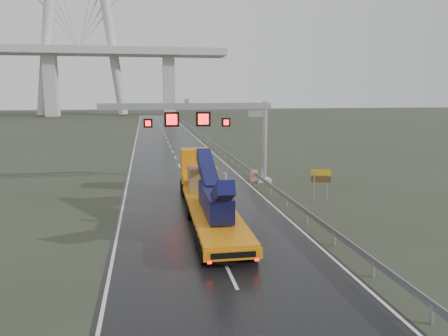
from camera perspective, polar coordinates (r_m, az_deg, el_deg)
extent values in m
plane|color=#303726|center=(21.36, -0.06, -12.00)|extent=(400.00, 400.00, 0.00)
cube|color=black|center=(60.15, -6.74, 2.16)|extent=(11.00, 200.00, 0.02)
cube|color=#B5B5B0|center=(39.70, 5.22, -1.55)|extent=(1.20, 1.20, 0.30)
cylinder|color=#999BA2|center=(39.17, 5.29, 3.40)|extent=(0.48, 0.48, 7.20)
cube|color=#999BA2|center=(37.70, -4.89, 8.04)|extent=(14.80, 0.55, 0.55)
cube|color=#999BA2|center=(38.76, 4.21, 7.35)|extent=(1.40, 0.35, 0.90)
cube|color=#999BA2|center=(37.69, -4.90, 8.72)|extent=(0.35, 0.35, 0.35)
cube|color=black|center=(37.60, -6.85, 6.32)|extent=(1.25, 0.25, 1.25)
cube|color=#FF0C0C|center=(37.46, -6.83, 6.31)|extent=(0.90, 0.02, 0.90)
cube|color=black|center=(37.85, -2.74, 6.40)|extent=(1.25, 0.25, 1.25)
cube|color=#FF0C0C|center=(37.72, -2.71, 6.39)|extent=(0.90, 0.02, 0.90)
cube|color=black|center=(37.56, -9.90, 5.78)|extent=(0.75, 0.25, 0.75)
cube|color=#FF0C0C|center=(37.42, -9.90, 5.77)|extent=(0.54, 0.02, 0.54)
cube|color=black|center=(38.18, 0.26, 5.99)|extent=(0.75, 0.25, 0.75)
cube|color=#FF0C0C|center=(38.04, 0.30, 5.98)|extent=(0.54, 0.02, 0.54)
cube|color=#B5B5B0|center=(162.63, -21.65, 10.02)|extent=(4.00, 6.00, 21.00)
cube|color=#B5B5B0|center=(159.77, -7.21, 10.63)|extent=(4.00, 6.00, 21.00)
cube|color=orange|center=(26.07, -1.48, -5.67)|extent=(2.80, 13.11, 0.33)
cube|color=orange|center=(19.86, 1.21, -11.27)|extent=(2.71, 0.15, 0.51)
cube|color=black|center=(19.80, 1.25, -11.33)|extent=(2.05, 0.05, 0.28)
cube|color=#FF0505|center=(19.75, -1.89, -12.27)|extent=(0.21, 0.04, 0.11)
cube|color=#FF0505|center=(20.11, 4.32, -11.87)|extent=(0.21, 0.04, 0.11)
cube|color=orange|center=(32.66, -3.14, -1.84)|extent=(2.44, 1.15, 0.47)
cube|color=orange|center=(34.16, -3.41, -1.72)|extent=(2.47, 2.84, 1.12)
cube|color=orange|center=(35.60, -3.71, 0.58)|extent=(2.36, 1.90, 2.43)
cube|color=black|center=(36.50, -3.86, 1.25)|extent=(2.15, 0.08, 1.12)
cube|color=#0D133E|center=(24.95, -1.19, -4.27)|extent=(1.39, 5.62, 1.31)
cube|color=#0D133E|center=(27.88, -2.15, -0.42)|extent=(1.01, 5.16, 2.39)
cube|color=#0D133E|center=(22.51, -0.36, -3.62)|extent=(0.89, 3.71, 2.26)
cylinder|color=#999BA2|center=(24.84, 0.08, -2.34)|extent=(0.28, 0.28, 1.49)
cube|color=olive|center=(30.53, -2.74, -1.45)|extent=(2.08, 2.08, 1.68)
cylinder|color=black|center=(22.26, 0.03, -9.80)|extent=(2.72, 0.97, 0.93)
cylinder|color=black|center=(28.44, -2.12, -5.43)|extent=(2.72, 0.97, 0.93)
cylinder|color=black|center=(35.74, -3.65, -2.21)|extent=(2.54, 1.06, 1.03)
cylinder|color=#999BA2|center=(32.55, 11.67, -2.29)|extent=(0.08, 0.08, 2.47)
cylinder|color=#999BA2|center=(32.94, 13.33, -2.21)|extent=(0.08, 0.08, 2.47)
cube|color=#F6B10C|center=(32.55, 12.56, -0.57)|extent=(1.40, 0.46, 0.41)
cube|color=#553918|center=(32.65, 12.53, -1.46)|extent=(1.40, 0.46, 0.46)
cube|color=red|center=(39.36, 3.98, -1.05)|extent=(0.68, 0.43, 1.08)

